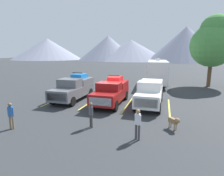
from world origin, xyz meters
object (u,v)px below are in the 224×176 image
object	(u,v)px
pickup_truck_b	(111,91)
person_c	(138,122)
person_a	(91,113)
pickup_truck_c	(150,92)
camper_trailer_a	(157,71)
dog	(175,121)
person_b	(11,114)
pickup_truck_a	(74,88)

from	to	relation	value
pickup_truck_b	person_c	distance (m)	7.23
pickup_truck_b	person_a	bearing A→B (deg)	-87.04
pickup_truck_c	camper_trailer_a	distance (m)	10.42
pickup_truck_b	camper_trailer_a	world-z (taller)	camper_trailer_a
person_c	pickup_truck_c	bearing A→B (deg)	89.13
person_a	person_c	world-z (taller)	person_c
pickup_truck_b	dog	distance (m)	6.95
person_b	pickup_truck_c	bearing A→B (deg)	44.29
pickup_truck_a	person_a	bearing A→B (deg)	-55.04
pickup_truck_a	pickup_truck_c	distance (m)	7.22
pickup_truck_b	person_c	size ratio (longest dim) A/B	3.32
pickup_truck_b	camper_trailer_a	distance (m)	11.28
dog	pickup_truck_c	bearing A→B (deg)	110.62
person_c	pickup_truck_a	bearing A→B (deg)	136.19
person_b	dog	distance (m)	9.71
pickup_truck_a	dog	bearing A→B (deg)	-28.77
dog	camper_trailer_a	bearing A→B (deg)	96.01
pickup_truck_c	camper_trailer_a	xyz separation A→B (m)	(0.23, 10.39, 0.80)
pickup_truck_a	camper_trailer_a	distance (m)	12.73
pickup_truck_b	person_a	size ratio (longest dim) A/B	3.52
pickup_truck_c	camper_trailer_a	world-z (taller)	camper_trailer_a
pickup_truck_b	pickup_truck_c	xyz separation A→B (m)	(3.34, 0.28, 0.01)
camper_trailer_a	person_b	size ratio (longest dim) A/B	5.53
pickup_truck_a	pickup_truck_b	bearing A→B (deg)	-5.48
person_c	dog	bearing A→B (deg)	43.76
pickup_truck_c	camper_trailer_a	bearing A→B (deg)	88.74
person_a	dog	bearing A→B (deg)	11.42
pickup_truck_b	person_b	size ratio (longest dim) A/B	3.42
pickup_truck_b	person_b	xyz separation A→B (m)	(-4.21, -7.09, -0.20)
pickup_truck_b	dog	world-z (taller)	pickup_truck_b
person_a	person_c	xyz separation A→B (m)	(2.95, -0.87, 0.05)
pickup_truck_b	pickup_truck_c	size ratio (longest dim) A/B	0.99
person_a	person_c	distance (m)	3.08
pickup_truck_b	dog	size ratio (longest dim) A/B	6.93
person_a	person_c	bearing A→B (deg)	-16.40
pickup_truck_a	person_a	distance (m)	7.28
pickup_truck_c	camper_trailer_a	size ratio (longest dim) A/B	0.62
camper_trailer_a	person_c	size ratio (longest dim) A/B	5.36
person_c	dog	distance (m)	2.72
pickup_truck_a	camper_trailer_a	bearing A→B (deg)	54.11
dog	person_b	bearing A→B (deg)	-165.17
pickup_truck_b	person_b	bearing A→B (deg)	-120.69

